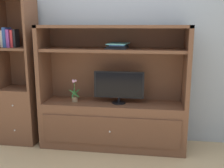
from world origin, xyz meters
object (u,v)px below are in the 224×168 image
Objects in this scene: tv_monitor at (119,86)px; upright_book_row at (10,38)px; bookshelf_tall at (20,96)px; magazine_stack at (118,46)px; media_console at (113,110)px; potted_plant at (75,96)px.

upright_book_row reaches higher than tv_monitor.
magazine_stack is at bearing -0.22° from bookshelf_tall.
upright_book_row is at bearing 179.12° from tv_monitor.
media_console is 6.25× the size of potted_plant.
media_console is at bearing 5.17° from potted_plant.
potted_plant is 0.82× the size of magazine_stack.
tv_monitor is 0.58m from potted_plant.
bookshelf_tall is at bearing 6.55° from upright_book_row.
upright_book_row is (-1.39, -0.00, 0.08)m from magazine_stack.
magazine_stack is at bearing 126.73° from tv_monitor.
potted_plant is (-0.57, -0.01, -0.14)m from tv_monitor.
tv_monitor is 0.33× the size of bookshelf_tall.
potted_plant is 0.77m from bookshelf_tall.
bookshelf_tall is at bearing 179.94° from media_console.
bookshelf_tall is (-1.25, 0.00, 0.13)m from media_console.
bookshelf_tall is at bearing 176.61° from potted_plant.
bookshelf_tall reaches higher than upright_book_row.
bookshelf_tall is at bearing 179.78° from magazine_stack.
tv_monitor is 1.52m from upright_book_row.
tv_monitor is 1.34m from bookshelf_tall.
media_console is 0.34m from tv_monitor.
potted_plant is 0.84m from magazine_stack.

